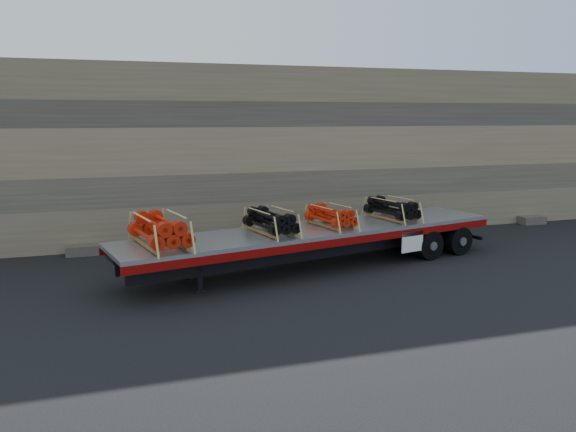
% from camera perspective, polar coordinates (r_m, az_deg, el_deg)
% --- Properties ---
extents(ground, '(120.00, 120.00, 0.00)m').
position_cam_1_polar(ground, '(18.76, 4.65, -5.47)').
color(ground, black).
rests_on(ground, ground).
extents(rock_wall, '(44.00, 3.00, 7.00)m').
position_cam_1_polar(rock_wall, '(24.26, -1.06, 6.51)').
color(rock_wall, '#7A6B54').
rests_on(rock_wall, ground).
extents(trailer, '(13.78, 5.46, 1.35)m').
position_cam_1_polar(trailer, '(18.89, 2.83, -3.22)').
color(trailer, '#ACAFB4').
rests_on(trailer, ground).
extents(bundle_front, '(1.72, 2.65, 0.87)m').
position_cam_1_polar(bundle_front, '(16.45, -12.91, -1.51)').
color(bundle_front, red).
rests_on(bundle_front, trailer).
extents(bundle_midfront, '(1.43, 2.21, 0.72)m').
position_cam_1_polar(bundle_midfront, '(17.82, -1.75, -0.60)').
color(bundle_midfront, black).
rests_on(bundle_midfront, trailer).
extents(bundle_midrear, '(1.32, 2.03, 0.66)m').
position_cam_1_polar(bundle_midrear, '(19.00, 4.35, -0.04)').
color(bundle_midrear, red).
rests_on(bundle_midrear, trailer).
extents(bundle_rear, '(1.42, 2.19, 0.72)m').
position_cam_1_polar(bundle_rear, '(20.60, 10.50, 0.68)').
color(bundle_rear, black).
rests_on(bundle_rear, trailer).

